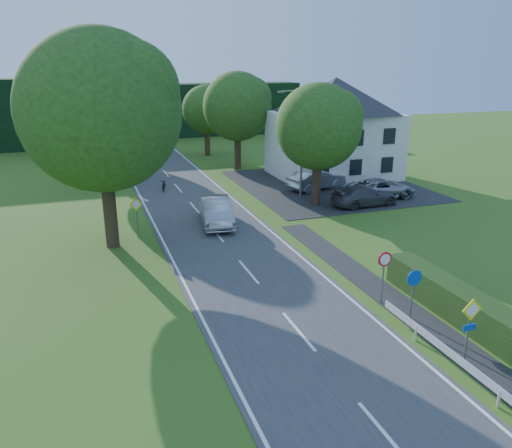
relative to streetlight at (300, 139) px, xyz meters
name	(u,v)px	position (x,y,z in m)	size (l,w,h in m)	color
road	(236,258)	(-8.06, -10.00, -4.44)	(7.00, 80.00, 0.04)	#39393B
parking_pad	(327,185)	(3.94, 3.00, -4.44)	(14.00, 16.00, 0.04)	black
line_edge_left	(175,265)	(-11.31, -10.00, -4.42)	(0.12, 80.00, 0.01)	white
line_edge_right	(293,250)	(-4.81, -10.00, -4.42)	(0.12, 80.00, 0.01)	white
line_centre	(236,257)	(-8.06, -10.00, -4.42)	(0.12, 80.00, 0.01)	white
tree_main	(103,142)	(-14.06, -6.00, 1.36)	(9.40, 9.40, 11.64)	#234514
tree_left_far	(107,132)	(-13.06, 10.00, -0.17)	(7.00, 7.00, 8.58)	#234514
tree_right_far	(237,121)	(-1.06, 12.00, 0.08)	(7.40, 7.40, 9.09)	#234514
tree_left_back	(105,120)	(-12.56, 22.00, -0.43)	(6.60, 6.60, 8.07)	#234514
tree_right_back	(207,121)	(-2.06, 20.00, -0.68)	(6.20, 6.20, 7.56)	#234514
tree_right_mid	(318,145)	(0.44, -2.00, -0.17)	(7.00, 7.00, 8.58)	#234514
treeline_right	(193,110)	(-0.06, 36.00, -0.96)	(30.00, 5.00, 7.00)	black
house_white	(334,127)	(5.94, 6.00, -0.06)	(10.60, 8.40, 8.60)	silver
streetlight	(300,139)	(0.00, 0.00, 0.00)	(2.03, 0.18, 8.00)	slate
sign_priority_right	(470,321)	(-3.76, -22.02, -2.67)	(0.78, 0.09, 2.59)	slate
sign_roundabout	(413,287)	(-3.76, -19.02, -2.79)	(0.64, 0.08, 2.37)	slate
sign_speed_limit	(384,265)	(-3.76, -17.03, -2.70)	(0.64, 0.11, 2.37)	slate
sign_priority_left	(136,210)	(-12.56, -5.02, -2.75)	(0.78, 0.09, 2.44)	slate
moving_car	(216,211)	(-7.58, -4.13, -3.58)	(1.79, 5.14, 1.69)	#B6B6BB
motorcycle	(164,185)	(-9.26, 5.64, -3.95)	(0.63, 1.81, 0.95)	black
parked_car_silver_a	(317,179)	(2.45, 2.00, -3.61)	(1.73, 4.96, 1.63)	#AEAEB3
parked_car_grey	(364,196)	(3.52, -3.50, -3.71)	(1.99, 4.89, 1.42)	#454549
parked_car_silver_b	(381,188)	(5.87, -2.00, -3.71)	(2.38, 5.16, 1.43)	#9B9BA1
parasol	(342,171)	(5.24, 2.95, -3.34)	(2.37, 2.41, 2.17)	#B50E0E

